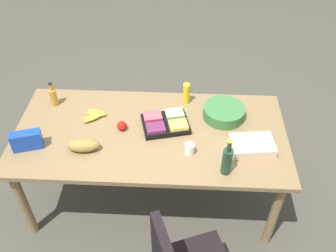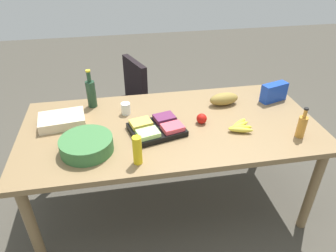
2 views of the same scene
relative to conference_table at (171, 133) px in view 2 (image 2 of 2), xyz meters
The scene contains 14 objects.
ground_plane 0.72m from the conference_table, ahead, with size 10.00×10.00×0.00m, color #464239.
conference_table is the anchor object (origin of this frame).
office_chair 1.08m from the conference_table, 109.09° to the left, with size 0.62×0.62×0.91m.
fruit_platter 0.18m from the conference_table, 146.52° to the right, with size 0.42×0.36×0.07m.
wine_bottle 0.71m from the conference_table, 146.01° to the left, with size 0.07×0.07×0.31m.
salad_bowl 0.64m from the conference_table, 159.97° to the right, with size 0.34×0.34×0.10m, color #396F3A.
banana_bunch 0.50m from the conference_table, 18.03° to the right, with size 0.18×0.19×0.04m.
mustard_bottle 0.51m from the conference_table, 125.48° to the right, with size 0.06×0.06×0.19m, color yellow.
chip_bag_blue 0.94m from the conference_table, 13.59° to the left, with size 0.22×0.08×0.15m, color #193FB0.
bread_loaf 0.54m from the conference_table, 25.04° to the left, with size 0.24×0.11×0.10m, color olive.
sheet_cake 0.80m from the conference_table, 169.58° to the left, with size 0.32×0.22×0.07m, color beige.
paper_cup 0.40m from the conference_table, 145.40° to the left, with size 0.07×0.07×0.09m, color white.
apple_red 0.25m from the conference_table, ahead, with size 0.08×0.08×0.08m, color red.
dressing_bottle 0.91m from the conference_table, 19.76° to the right, with size 0.07×0.07×0.22m.
Camera 2 is at (-0.36, -1.88, 2.03)m, focal length 33.32 mm.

